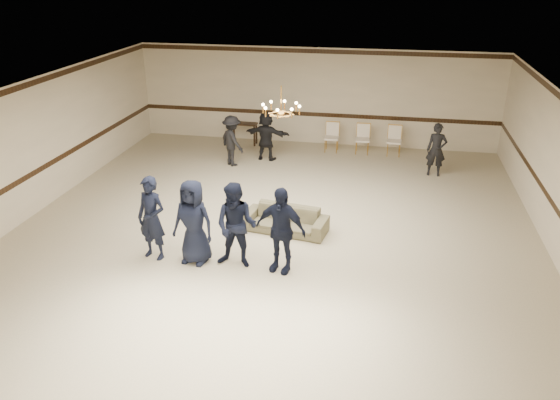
# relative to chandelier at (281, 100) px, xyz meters

# --- Properties ---
(room) EXTENTS (12.01, 14.01, 3.21)m
(room) POSITION_rel_chandelier_xyz_m (0.00, -1.00, -1.28)
(room) COLOR tan
(room) RESTS_ON ground
(chair_rail) EXTENTS (12.00, 0.02, 0.14)m
(chair_rail) POSITION_rel_chandelier_xyz_m (0.00, 5.99, -1.88)
(chair_rail) COLOR black
(chair_rail) RESTS_ON wall_back
(crown_molding) EXTENTS (12.00, 0.02, 0.14)m
(crown_molding) POSITION_rel_chandelier_xyz_m (0.00, 5.99, 0.21)
(crown_molding) COLOR black
(crown_molding) RESTS_ON wall_back
(chandelier) EXTENTS (0.94, 0.94, 0.89)m
(chandelier) POSITION_rel_chandelier_xyz_m (0.00, 0.00, 0.00)
(chandelier) COLOR gold
(chandelier) RESTS_ON ceiling
(boy_a) EXTENTS (0.74, 0.58, 1.80)m
(boy_a) POSITION_rel_chandelier_xyz_m (-2.22, -2.53, -1.98)
(boy_a) COLOR black
(boy_a) RESTS_ON floor
(boy_b) EXTENTS (0.96, 0.71, 1.80)m
(boy_b) POSITION_rel_chandelier_xyz_m (-1.32, -2.53, -1.98)
(boy_b) COLOR black
(boy_b) RESTS_ON floor
(boy_c) EXTENTS (0.92, 0.74, 1.80)m
(boy_c) POSITION_rel_chandelier_xyz_m (-0.42, -2.53, -1.98)
(boy_c) COLOR black
(boy_c) RESTS_ON floor
(boy_d) EXTENTS (1.13, 0.67, 1.80)m
(boy_d) POSITION_rel_chandelier_xyz_m (0.48, -2.53, -1.98)
(boy_d) COLOR black
(boy_d) RESTS_ON floor
(settee) EXTENTS (2.03, 1.06, 0.57)m
(settee) POSITION_rel_chandelier_xyz_m (0.25, -0.81, -2.59)
(settee) COLOR brown
(settee) RESTS_ON floor
(adult_left) EXTENTS (1.13, 1.09, 1.54)m
(adult_left) POSITION_rel_chandelier_xyz_m (-2.15, 3.29, -2.10)
(adult_left) COLOR black
(adult_left) RESTS_ON floor
(adult_mid) EXTENTS (1.48, 0.64, 1.54)m
(adult_mid) POSITION_rel_chandelier_xyz_m (-1.25, 3.99, -2.10)
(adult_mid) COLOR black
(adult_mid) RESTS_ON floor
(adult_right) EXTENTS (0.58, 0.39, 1.54)m
(adult_right) POSITION_rel_chandelier_xyz_m (3.85, 3.59, -2.10)
(adult_right) COLOR black
(adult_right) RESTS_ON floor
(banquet_chair_left) EXTENTS (0.46, 0.46, 0.94)m
(banquet_chair_left) POSITION_rel_chandelier_xyz_m (0.67, 5.18, -2.41)
(banquet_chair_left) COLOR #F3E4CC
(banquet_chair_left) RESTS_ON floor
(banquet_chair_mid) EXTENTS (0.48, 0.48, 0.94)m
(banquet_chair_mid) POSITION_rel_chandelier_xyz_m (1.67, 5.18, -2.41)
(banquet_chair_mid) COLOR #F3E4CC
(banquet_chair_mid) RESTS_ON floor
(banquet_chair_right) EXTENTS (0.48, 0.48, 0.94)m
(banquet_chair_right) POSITION_rel_chandelier_xyz_m (2.67, 5.18, -2.41)
(banquet_chair_right) COLOR #F3E4CC
(banquet_chair_right) RESTS_ON floor
(console_table) EXTENTS (0.91, 0.43, 0.75)m
(console_table) POSITION_rel_chandelier_xyz_m (-2.33, 5.38, -2.50)
(console_table) COLOR black
(console_table) RESTS_ON floor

